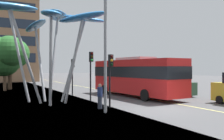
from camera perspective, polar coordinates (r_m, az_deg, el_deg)
ground at (r=16.36m, az=10.20°, el=-9.12°), size 120.00×240.00×0.10m
red_bus at (r=23.57m, az=5.27°, el=-1.18°), size 3.34×11.33×3.65m
leaf_sculpture at (r=20.60m, az=-14.19°, el=10.77°), size 9.91×9.47×7.83m
traffic_light_kerb_near at (r=16.74m, az=-0.36°, el=0.17°), size 0.28×0.42×3.57m
traffic_light_kerb_far at (r=20.34m, az=-4.79°, el=1.01°), size 0.28×0.42×3.97m
traffic_light_island_mid at (r=24.97m, az=-8.90°, el=0.23°), size 0.28×0.42×3.55m
car_parked_mid at (r=25.13m, az=13.69°, el=-3.33°), size 2.00×4.49×2.18m
street_lamp at (r=15.34m, az=-0.59°, el=9.89°), size 1.40×0.44×8.27m
tree_pavement_near at (r=32.18m, az=-23.40°, el=3.26°), size 4.78×4.89×6.43m
tree_pavement_far at (r=34.68m, az=-21.88°, el=2.94°), size 4.77×4.08×6.48m
pedestrian at (r=16.56m, az=-2.76°, el=-5.94°), size 0.34×0.34×1.65m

